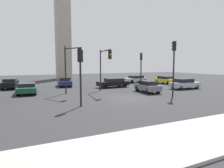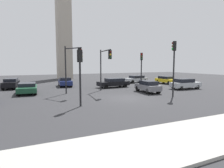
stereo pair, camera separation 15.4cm
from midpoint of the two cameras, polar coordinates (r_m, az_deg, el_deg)
name	(u,v)px [view 2 (the right image)]	position (r m, az deg, el deg)	size (l,w,h in m)	color
ground_plane	(127,98)	(20.07, 4.64, -4.18)	(97.78, 97.78, 0.00)	#2D2D30
traffic_light_0	(141,64)	(27.50, 8.87, 5.93)	(0.44, 0.49, 5.07)	black
traffic_light_1	(105,61)	(23.69, -1.93, 6.82)	(0.74, 4.39, 5.37)	black
traffic_light_2	(174,59)	(21.53, 18.06, 7.12)	(0.49, 0.43, 5.90)	black
traffic_light_3	(72,61)	(22.39, -11.51, 6.81)	(1.43, 2.52, 5.58)	black
traffic_light_4	(80,67)	(16.03, -9.15, 4.99)	(0.49, 0.43, 4.67)	black
car_0	(166,80)	(35.57, 15.88, 1.22)	(1.90, 4.31, 1.33)	yellow
car_1	(185,84)	(29.03, 20.97, 0.10)	(4.34, 2.06, 1.45)	#ADB2B7
car_2	(114,83)	(29.01, 0.63, 0.43)	(4.80, 2.18, 1.37)	black
car_3	(11,83)	(31.07, -27.64, 0.22)	(2.30, 4.46, 1.44)	black
car_5	(148,86)	(24.28, 10.73, -0.65)	(2.05, 4.11, 1.46)	slate
car_6	(65,82)	(31.14, -13.61, 0.67)	(2.25, 4.22, 1.39)	navy
car_7	(27,88)	(25.15, -23.63, -1.02)	(2.43, 4.76, 1.27)	#19472D
car_8	(136,79)	(36.46, 7.26, 1.52)	(4.54, 2.45, 1.34)	#ADB2B7
skyline_tower	(63,6)	(48.91, -14.20, 21.49)	(3.20, 3.20, 33.49)	#A89E8E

